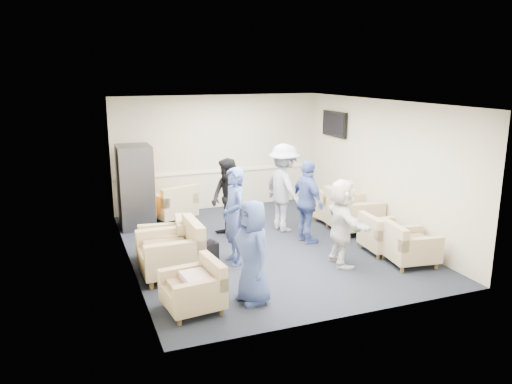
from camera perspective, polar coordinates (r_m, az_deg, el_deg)
name	(u,v)px	position (r m, az deg, el deg)	size (l,w,h in m)	color
floor	(265,246)	(9.55, 1.06, -6.16)	(6.00, 6.00, 0.00)	black
ceiling	(266,102)	(9.00, 1.14, 10.23)	(6.00, 6.00, 0.00)	silver
back_wall	(219,152)	(11.97, -4.31, 4.55)	(5.00, 0.02, 2.70)	beige
front_wall	(352,221)	(6.58, 10.95, -3.28)	(5.00, 0.02, 2.70)	beige
left_wall	(127,188)	(8.58, -14.57, 0.50)	(0.02, 6.00, 2.70)	beige
right_wall	(380,167)	(10.36, 14.04, 2.75)	(0.02, 6.00, 2.70)	beige
chair_rail	(219,171)	(12.03, -4.24, 2.42)	(4.98, 0.04, 0.06)	silver
tv	(334,124)	(11.73, 8.95, 7.68)	(0.10, 1.00, 0.58)	black
armchair_left_near	(196,290)	(7.07, -6.87, -11.03)	(0.84, 0.84, 0.60)	tan
armchair_left_mid	(174,253)	(8.21, -9.32, -6.90)	(0.96, 0.96, 0.76)	tan
armchair_left_far	(165,244)	(8.85, -10.39, -5.85)	(0.91, 0.91, 0.64)	tan
armchair_right_near	(408,247)	(8.97, 16.93, -6.00)	(0.88, 0.88, 0.62)	tan
armchair_right_midnear	(382,236)	(9.43, 14.26, -4.93)	(0.80, 0.80, 0.60)	tan
armchair_right_midfar	(350,214)	(10.43, 10.72, -2.48)	(1.03, 1.03, 0.76)	tan
armchair_right_far	(334,209)	(10.99, 8.88, -1.97)	(0.87, 0.87, 0.61)	tan
armchair_corner	(173,205)	(11.20, -9.46, -1.49)	(1.10, 1.10, 0.69)	tan
vending_machine	(136,186)	(10.78, -13.60, 0.62)	(0.71, 0.83, 1.75)	#4F4E56
backpack	(211,250)	(8.72, -5.21, -6.65)	(0.27, 0.21, 0.43)	black
pillow	(196,279)	(6.99, -6.91, -9.83)	(0.46, 0.34, 0.13)	beige
person_front_left	(253,252)	(7.09, -0.40, -6.86)	(0.74, 0.48, 1.51)	#3E5296
person_mid_left	(234,216)	(8.49, -2.51, -2.76)	(0.61, 0.40, 1.68)	#3E5296
person_back_left	(228,199)	(9.77, -3.19, -0.81)	(0.78, 0.61, 1.60)	black
person_back_right	(284,188)	(10.24, 3.23, 0.47)	(1.17, 0.67, 1.81)	silver
person_mid_right	(307,202)	(9.57, 5.90, -1.14)	(0.94, 0.39, 1.61)	#3E5296
person_front_right	(342,222)	(8.55, 9.81, -3.44)	(1.40, 0.44, 1.51)	silver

